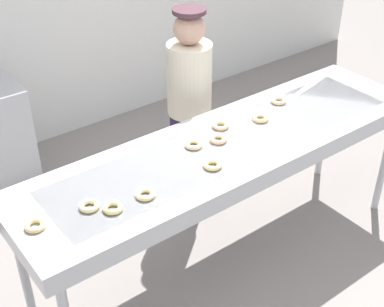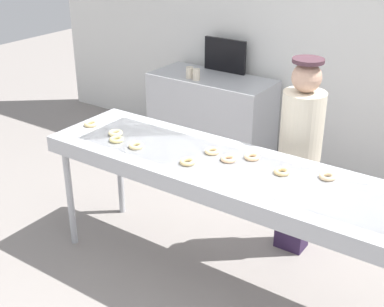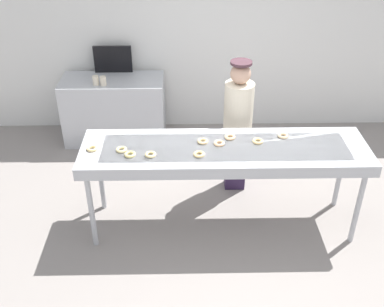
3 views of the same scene
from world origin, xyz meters
The scene contains 18 objects.
ground_plane centered at (0.00, 0.00, 0.00)m, with size 16.00×16.00×0.00m, color gray.
back_wall centered at (0.00, 2.37, 1.42)m, with size 8.00×0.12×2.83m, color white.
fryer_conveyor centered at (0.00, 0.00, 0.93)m, with size 2.90×0.78×1.00m.
plain_donut_0 centered at (-0.74, -0.15, 1.01)m, with size 0.11×0.11×0.03m, color beige.
plain_donut_1 centered at (0.07, 0.17, 1.01)m, with size 0.11×0.11×0.03m, color #F4C38E.
plain_donut_2 centered at (-0.22, 0.09, 1.01)m, with size 0.11×0.11×0.03m, color #F1CC8F.
plain_donut_3 centered at (-1.32, -0.03, 1.01)m, with size 0.11×0.11×0.03m, color #F3D28A.
plain_donut_4 centered at (0.34, 0.08, 1.01)m, with size 0.11×0.11×0.03m, color #EEC783.
plain_donut_5 centered at (-0.94, -0.14, 1.01)m, with size 0.11×0.11×0.03m, color #E6D282.
plain_donut_6 centered at (-1.03, -0.05, 1.01)m, with size 0.11×0.11×0.03m, color beige.
plain_donut_7 centered at (-0.05, 0.05, 1.01)m, with size 0.11×0.11×0.03m, color #F8C390.
plain_donut_8 centered at (-0.27, -0.15, 1.01)m, with size 0.11×0.11×0.03m, color #EDC982.
plain_donut_9 centered at (0.62, 0.19, 1.01)m, with size 0.11×0.11×0.03m, color beige.
worker_baker centered at (0.21, 0.70, 0.92)m, with size 0.33×0.33×1.63m.
prep_counter centered at (-1.39, 1.92, 0.46)m, with size 1.40×0.63×0.92m, color #B7BABF.
paper_cup_0 centered at (-1.57, 1.75, 0.98)m, with size 0.08×0.08×0.12m, color beige.
paper_cup_1 centered at (-1.47, 1.73, 0.98)m, with size 0.08×0.08×0.12m, color beige.
menu_display centered at (-1.39, 2.19, 1.11)m, with size 0.53×0.04×0.38m, color black.
Camera 2 is at (1.62, -2.82, 2.61)m, focal length 48.81 mm.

